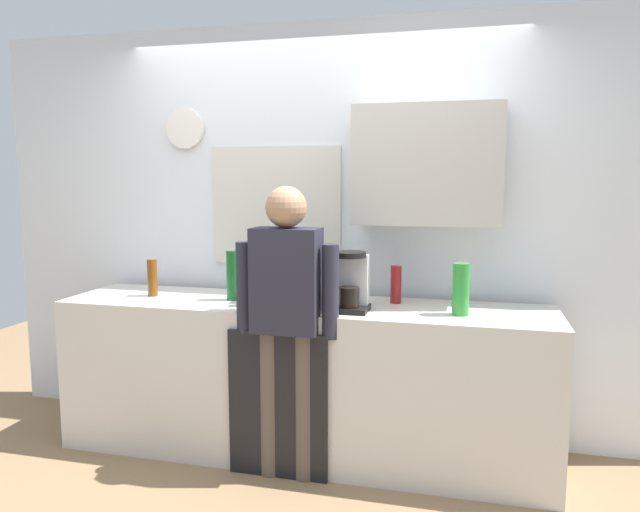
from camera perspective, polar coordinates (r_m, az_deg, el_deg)
The scene contains 13 objects.
ground_plane at distance 3.54m, azimuth -3.07°, elevation -20.15°, with size 8.00×8.00×0.00m, color #8C6D4C.
kitchen_counter at distance 3.63m, azimuth -1.68°, elevation -11.62°, with size 2.88×0.64×0.91m, color beige.
dishwasher_panel at distance 3.36m, azimuth -4.07°, elevation -14.06°, with size 0.56×0.02×0.82m, color black.
back_wall_assembly at distance 3.80m, azimuth 1.16°, elevation 3.21°, with size 4.48×0.42×2.60m.
coffee_maker at distance 3.30m, azimuth 3.01°, elevation -2.70°, with size 0.20×0.20×0.33m.
bottle_amber_beer at distance 3.84m, azimuth -15.69°, elevation -2.01°, with size 0.06×0.06×0.23m, color brown.
bottle_red_vinegar at distance 3.52m, azimuth 7.26°, elevation -2.72°, with size 0.06×0.06×0.22m, color maroon.
bottle_clear_soda at distance 3.27m, azimuth 13.29°, elevation -3.10°, with size 0.09×0.09×0.28m, color #2D8C33.
bottle_green_wine at distance 3.61m, azimuth -8.33°, elevation -1.84°, with size 0.07×0.07×0.30m, color #195923.
bottle_dark_sauce at distance 3.46m, azimuth 4.15°, elevation -3.20°, with size 0.06×0.06×0.18m, color black.
cup_blue_mug at distance 3.30m, azimuth -3.54°, elevation -4.42°, with size 0.08×0.08×0.10m, color #3351B2.
cup_white_mug at distance 3.46m, azimuth -7.22°, elevation -3.97°, with size 0.08×0.08×0.10m, color white.
person_at_sink at distance 3.22m, azimuth -3.19°, elevation -5.00°, with size 0.57×0.22×1.60m.
Camera 1 is at (0.95, -2.99, 1.64)m, focal length 33.55 mm.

